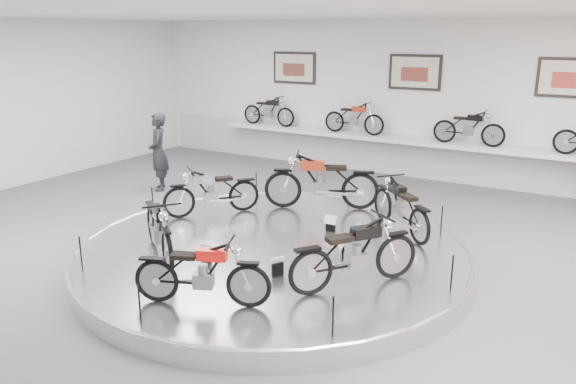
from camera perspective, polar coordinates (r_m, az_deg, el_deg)
The scene contains 20 objects.
floor at distance 9.12m, azimuth -2.54°, elevation -7.79°, with size 16.00×16.00×0.00m, color #505053.
ceiling at distance 8.36m, azimuth -2.89°, elevation 18.20°, with size 16.00×16.00×0.00m, color white.
wall_back at distance 14.79m, azimuth 12.64°, elevation 9.09°, with size 16.00×16.00×0.00m, color silver.
dado_band at distance 15.00m, azimuth 12.28°, elevation 3.58°, with size 15.68×0.04×1.10m, color #BCBCBA.
display_platform at distance 9.29m, azimuth -1.53°, elevation -6.31°, with size 6.40×6.40×0.30m, color silver.
platform_rim at distance 9.25m, azimuth -1.53°, elevation -5.62°, with size 6.40×6.40×0.10m, color #B2B2BA.
shelf at distance 14.66m, azimuth 12.03°, elevation 5.10°, with size 11.00×0.55×0.10m, color silver.
poster_left at distance 16.14m, azimuth 0.63°, elevation 12.50°, with size 1.35×0.06×0.88m, color beige.
poster_center at distance 14.69m, azimuth 12.76°, elevation 11.78°, with size 1.35×0.06×0.88m, color beige.
poster_right at distance 13.99m, azimuth 26.68°, elevation 10.32°, with size 1.35×0.06×0.88m, color beige.
shelf_bike_a at distance 16.41m, azimuth -1.98°, elevation 8.04°, with size 1.22×0.42×0.73m, color black, non-canonical shape.
shelf_bike_b at distance 15.13m, azimuth 6.72°, elevation 7.27°, with size 1.22×0.42×0.73m, color #9B2C15, non-canonical shape.
shelf_bike_c at distance 14.18m, azimuth 17.88°, elevation 6.04°, with size 1.22×0.42×0.73m, color black, non-canonical shape.
bike_a at distance 9.89m, azimuth 11.38°, elevation -1.42°, with size 1.60×0.57×0.94m, color black, non-canonical shape.
bike_b at distance 11.00m, azimuth 3.42°, elevation 1.13°, with size 1.91×0.67×1.12m, color #9B2C15, non-canonical shape.
bike_c at distance 10.73m, azimuth -7.75°, elevation 0.09°, with size 1.58×0.56×0.93m, color #B6B5BA, non-canonical shape.
bike_d at distance 8.80m, azimuth -12.99°, elevation -3.55°, with size 1.67×0.59×0.98m, color black, non-canonical shape.
bike_e at distance 7.24m, azimuth -8.75°, elevation -8.08°, with size 1.51×0.53×0.89m, color red, non-canonical shape.
bike_f at distance 7.68m, azimuth 6.83°, elevation -6.15°, with size 1.68×0.59×0.99m, color black, non-canonical shape.
visitor at distance 13.69m, azimuth -13.02°, elevation 3.98°, with size 0.68×0.44×1.85m, color black.
Camera 1 is at (4.63, -6.95, 3.67)m, focal length 35.00 mm.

